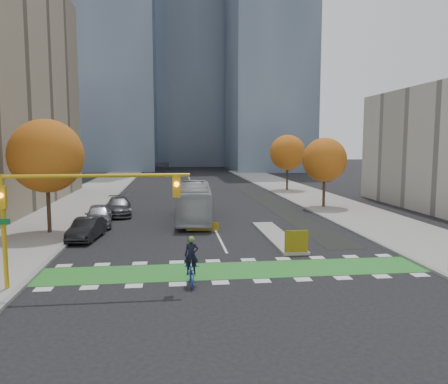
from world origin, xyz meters
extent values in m
plane|color=black|center=(0.00, 0.00, 0.00)|extent=(300.00, 300.00, 0.00)
cube|color=gray|center=(-13.50, 20.00, 0.07)|extent=(7.00, 120.00, 0.15)
cube|color=gray|center=(13.50, 20.00, 0.07)|extent=(7.00, 120.00, 0.15)
cube|color=gray|center=(-10.00, 20.00, 0.07)|extent=(0.30, 120.00, 0.16)
cube|color=gray|center=(10.00, 20.00, 0.07)|extent=(0.30, 120.00, 0.16)
cube|color=#29802A|center=(0.00, 1.50, 0.01)|extent=(20.00, 3.00, 0.01)
cube|color=silver|center=(0.00, 40.00, 0.01)|extent=(0.15, 70.00, 0.01)
cube|color=black|center=(7.50, 30.00, 0.01)|extent=(2.50, 50.00, 0.01)
cube|color=gray|center=(4.00, 9.00, 0.08)|extent=(1.60, 10.00, 0.16)
cube|color=yellow|center=(4.00, 4.20, 0.80)|extent=(1.40, 0.12, 1.30)
cube|color=#47566B|center=(-18.00, 90.00, 35.00)|extent=(22.00, 22.00, 70.00)
cube|color=#47566B|center=(6.00, 110.00, 45.00)|extent=(20.00, 20.00, 90.00)
cube|color=#47566B|center=(20.00, 85.00, 30.00)|extent=(18.00, 24.00, 60.00)
cube|color=#47566B|center=(-4.00, 140.00, 40.00)|extent=(26.00, 26.00, 80.00)
cylinder|color=#332114|center=(-12.00, 12.00, 2.62)|extent=(0.28, 0.28, 5.25)
sphere|color=#B63E16|center=(-12.00, 12.00, 5.62)|extent=(5.20, 5.20, 5.20)
cylinder|color=#332114|center=(12.00, 22.00, 2.27)|extent=(0.28, 0.28, 4.55)
sphere|color=#B63E16|center=(12.00, 22.00, 4.88)|extent=(4.40, 4.40, 4.40)
cylinder|color=#332114|center=(12.50, 38.00, 2.45)|extent=(0.28, 0.28, 4.90)
sphere|color=#B63E16|center=(12.50, 38.00, 5.25)|extent=(4.80, 4.80, 4.80)
cylinder|color=#BF9914|center=(-10.50, -0.50, 2.60)|extent=(0.20, 0.20, 5.20)
cylinder|color=#BF9914|center=(-6.50, -0.50, 5.10)|extent=(8.20, 0.16, 0.16)
cube|color=#BF9914|center=(-10.50, -0.50, 4.20)|extent=(0.35, 0.28, 1.00)
sphere|color=orange|center=(-10.50, -0.68, 4.30)|extent=(0.22, 0.22, 0.22)
cube|color=#BF9914|center=(-3.00, -0.50, 4.60)|extent=(0.35, 0.28, 1.00)
sphere|color=orange|center=(-3.00, -0.68, 4.70)|extent=(0.22, 0.22, 0.22)
cube|color=#0C5926|center=(-10.50, -0.90, 3.20)|extent=(0.85, 0.04, 0.25)
imported|color=navy|center=(-2.36, -0.50, 0.52)|extent=(0.70, 1.98, 1.04)
imported|color=black|center=(-2.36, -0.50, 1.40)|extent=(0.64, 0.42, 1.76)
sphere|color=#597F2D|center=(-2.36, -0.50, 2.13)|extent=(0.30, 0.30, 0.30)
imported|color=#AEB2B6|center=(-1.32, 16.67, 1.57)|extent=(3.31, 11.44, 3.15)
imported|color=gray|center=(-9.00, 14.83, 0.85)|extent=(2.58, 5.21, 1.71)
imported|color=black|center=(-9.00, 9.83, 0.73)|extent=(2.10, 4.62, 1.47)
imported|color=#49494E|center=(-8.05, 19.84, 0.80)|extent=(2.87, 5.76, 1.61)
camera|label=1|loc=(-3.20, -20.18, 6.53)|focal=35.00mm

